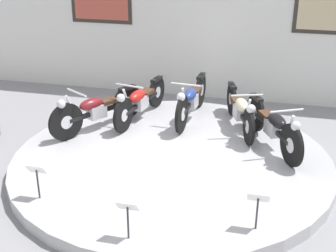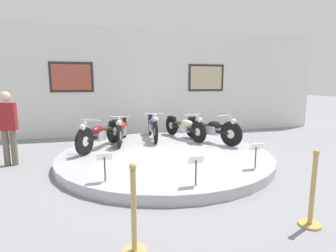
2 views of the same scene
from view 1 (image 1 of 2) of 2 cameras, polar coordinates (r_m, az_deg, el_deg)
name	(u,v)px [view 1 (image 1 of 2)]	position (r m, az deg, el deg)	size (l,w,h in m)	color
ground_plane	(171,167)	(7.52, 0.43, -4.99)	(60.00, 60.00, 0.00)	gray
display_platform	(171,161)	(7.47, 0.43, -4.33)	(5.03, 5.03, 0.19)	#ADADB2
back_wall	(210,12)	(10.18, 5.15, 13.63)	(14.00, 0.22, 3.71)	silver
motorcycle_maroon	(96,109)	(8.32, -8.72, 2.09)	(1.10, 1.74, 0.80)	black
motorcycle_red	(140,100)	(8.69, -3.44, 3.16)	(0.55, 1.95, 0.79)	black
motorcycle_blue	(191,99)	(8.69, 2.86, 3.33)	(0.54, 2.03, 0.81)	black
motorcycle_cream	(240,109)	(8.36, 8.81, 2.06)	(0.74, 1.88, 0.79)	black
motorcycle_black	(274,125)	(7.74, 12.75, 0.10)	(0.97, 1.81, 0.81)	black
info_placard_front_left	(37,174)	(6.41, -15.70, -5.65)	(0.26, 0.11, 0.51)	#333338
info_placard_front_centre	(128,211)	(5.45, -4.95, -10.34)	(0.26, 0.11, 0.51)	#333338
info_placard_front_right	(258,203)	(5.68, 10.90, -9.15)	(0.26, 0.11, 0.51)	#333338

